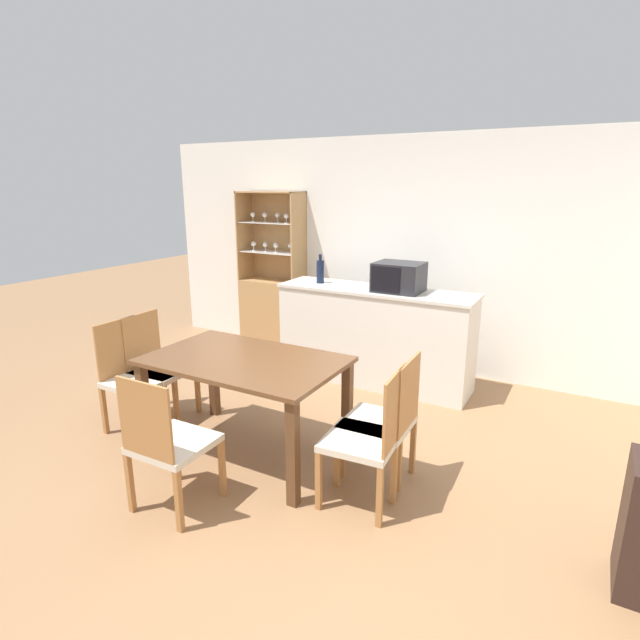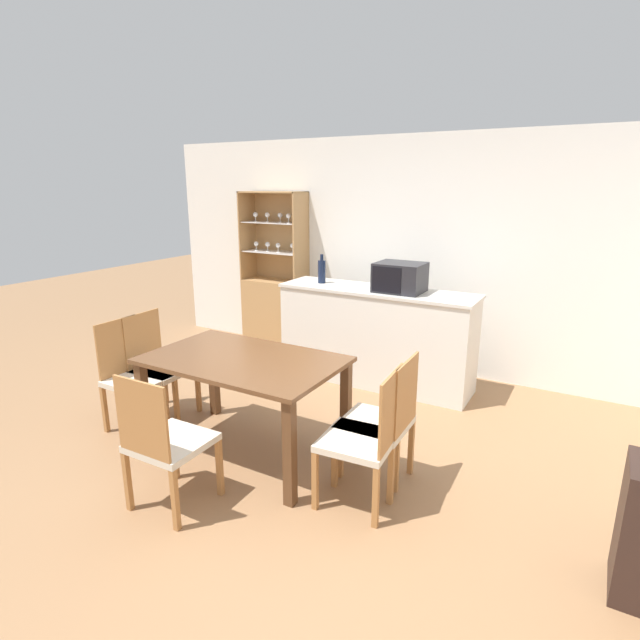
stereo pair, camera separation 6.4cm
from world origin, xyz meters
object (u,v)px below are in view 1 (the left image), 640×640
Objects in this scene: dining_table at (245,373)px; microwave at (399,277)px; display_cabinet at (273,302)px; wine_bottle at (320,271)px; dining_chair_side_left_far at (158,367)px; dining_chair_side_left_near at (133,377)px; dining_chair_side_right_far at (384,421)px; dining_chair_head_near at (168,443)px; dining_chair_side_right_near at (368,438)px.

microwave is (0.53, 1.81, 0.49)m from dining_table.
display_cabinet is 4.21× the size of microwave.
wine_bottle is at bearing -27.19° from display_cabinet.
dining_chair_side_left_near is at bearing -2.53° from dining_chair_side_left_far.
microwave is at bearing 16.61° from dining_chair_side_right_far.
dining_chair_head_near is (1.08, -0.94, 0.00)m from dining_chair_side_left_far.
wine_bottle reaches higher than dining_chair_side_left_far.
dining_chair_side_right_far is 2.31m from wine_bottle.
dining_table is at bearing -78.85° from wine_bottle.
dining_chair_side_left_far is 1.00× the size of dining_chair_side_right_near.
dining_chair_side_left_near is 1.00× the size of dining_chair_side_right_near.
dining_table is 1.91m from wine_bottle.
dining_chair_head_near is at bearing -101.43° from microwave.
wine_bottle is at bearing 179.66° from microwave.
dining_chair_head_near and dining_chair_side_right_far have the same top height.
dining_table is 1.56× the size of dining_chair_side_right_near.
dining_chair_side_right_near is 3.02× the size of wine_bottle.
dining_chair_side_left_near is at bearing -129.48° from microwave.
dining_chair_head_near is at bearing -82.19° from wine_bottle.
wine_bottle is (0.72, 1.96, 0.67)m from dining_chair_side_left_near.
dining_table is 1.10m from dining_chair_side_right_far.
dining_chair_side_left_near is 2.62m from microwave.
dining_chair_side_right_far is (1.08, 0.94, 0.00)m from dining_chair_head_near.
dining_chair_side_left_near is (0.24, -2.45, -0.12)m from display_cabinet.
dining_chair_side_left_far is 1.00× the size of dining_chair_side_right_far.
display_cabinet reaches higher than dining_chair_side_right_far.
microwave reaches higher than dining_table.
dining_chair_head_near is at bearing 46.48° from dining_chair_side_left_far.
wine_bottle reaches higher than dining_chair_side_left_near.
dining_chair_side_left_near is at bearing -110.16° from wine_bottle.
display_cabinet reaches higher than wine_bottle.
dining_chair_side_left_near reaches higher than dining_table.
microwave is 1.49× the size of wine_bottle.
dining_chair_head_near is at bearing -89.93° from dining_table.
dining_chair_head_near is 3.02× the size of wine_bottle.
dining_chair_side_left_near is at bearing 95.81° from dining_chair_side_right_far.
display_cabinet is at bearing 152.81° from wine_bottle.
dining_chair_side_right_near is 2.02× the size of microwave.
dining_table is at bearing 89.00° from dining_chair_head_near.
microwave reaches higher than dining_chair_side_left_far.
dining_chair_head_near is (1.32, -3.11, -0.12)m from display_cabinet.
dining_chair_side_left_far is at bearing -83.68° from display_cabinet.
dining_chair_side_left_near and dining_chair_side_right_near have the same top height.
dining_chair_side_right_far is 1.89m from microwave.
wine_bottle is at bearing 101.15° from dining_table.
dining_chair_side_right_far is 2.02× the size of microwave.
display_cabinet is at bearing 111.88° from dining_chair_head_near.
dining_chair_side_left_near is at bearing 147.20° from dining_chair_head_near.
display_cabinet is 3.24m from dining_chair_side_right_far.
dining_chair_side_left_far is at bearing -179.72° from dining_chair_side_left_near.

